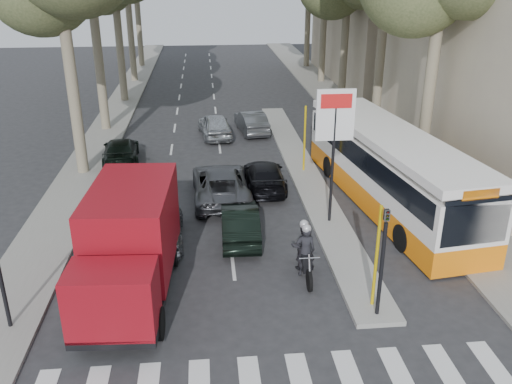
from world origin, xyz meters
The scene contains 18 objects.
ground centered at (0.00, 0.00, 0.00)m, with size 120.00×120.00×0.00m, color #28282B.
sidewalk_right centered at (8.60, 25.00, 0.06)m, with size 3.20×70.00×0.12m, color gray.
median_left centered at (-8.00, 28.00, 0.06)m, with size 2.40×64.00×0.12m, color gray.
traffic_island centered at (3.25, 11.00, 0.08)m, with size 1.50×26.00×0.16m, color gray.
billboard centered at (3.25, 5.00, 3.70)m, with size 1.50×12.10×5.60m.
traffic_light_island centered at (3.25, -1.50, 2.49)m, with size 0.16×0.41×3.60m.
silver_hatchback centered at (-3.50, 4.00, 0.69)m, with size 1.63×4.06×1.38m, color #9C9EA4.
dark_hatchback centered at (-0.50, 4.14, 0.67)m, with size 1.42×4.07×1.34m, color black.
queue_car_a centered at (-1.10, 8.01, 0.74)m, with size 2.47×5.35×1.49m, color #48494F.
queue_car_b centered at (1.02, 9.09, 0.64)m, with size 1.80×4.43×1.29m, color black.
queue_car_c centered at (-1.10, 17.78, 0.73)m, with size 1.73×4.30×1.47m, color #A7ABAF.
queue_car_d centered at (1.23, 18.54, 0.69)m, with size 1.47×4.21×1.39m, color #4D5155.
queue_car_e centered at (-6.26, 13.51, 0.66)m, with size 1.84×4.52×1.31m, color black.
red_truck centered at (-4.19, 0.59, 1.82)m, with size 2.83×6.59×3.44m.
city_bus centered at (6.20, 6.73, 1.77)m, with size 4.39×13.00×3.36m.
motorcycle centered at (1.50, 1.26, 0.91)m, with size 0.84×2.36×2.00m.
pedestrian_near centered at (9.42, 10.75, 1.03)m, with size 1.07×0.52×1.82m, color #3A2F47.
pedestrian_far centered at (8.10, 12.20, 0.94)m, with size 1.06×0.47×1.63m, color brown.
Camera 1 is at (-1.70, -14.74, 9.86)m, focal length 38.00 mm.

